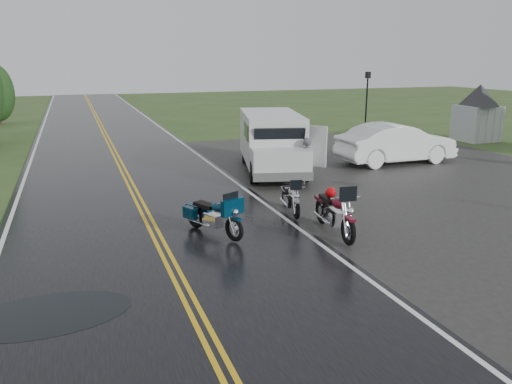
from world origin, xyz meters
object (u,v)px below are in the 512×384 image
at_px(van_white, 254,152).
at_px(sedan_white, 396,144).
at_px(person_at_van, 305,162).
at_px(lamp_post_far_right, 366,105).
at_px(motorcycle_teal, 234,220).
at_px(motorcycle_red, 349,219).
at_px(motorcycle_silver, 297,202).
at_px(visitor_center, 479,99).

height_order(van_white, sedan_white, van_white).
xyz_separation_m(person_at_van, lamp_post_far_right, (8.47, 9.35, 1.08)).
bearing_deg(motorcycle_teal, van_white, 40.59).
distance_m(motorcycle_red, van_white, 6.98).
distance_m(motorcycle_silver, van_white, 4.66).
height_order(person_at_van, lamp_post_far_right, lamp_post_far_right).
distance_m(van_white, person_at_van, 1.95).
height_order(van_white, lamp_post_far_right, lamp_post_far_right).
bearing_deg(visitor_center, motorcycle_silver, -147.95).
relative_size(motorcycle_red, lamp_post_far_right, 0.64).
height_order(motorcycle_silver, van_white, van_white).
height_order(van_white, person_at_van, van_white).
xyz_separation_m(motorcycle_silver, van_white, (0.36, 4.59, 0.66)).
bearing_deg(van_white, motorcycle_red, -75.77).
height_order(motorcycle_silver, person_at_van, person_at_van).
distance_m(motorcycle_silver, lamp_post_far_right, 17.06).
xyz_separation_m(motorcycle_red, lamp_post_far_right, (10.29, 15.64, 1.22)).
distance_m(motorcycle_teal, van_white, 6.32).
bearing_deg(lamp_post_far_right, motorcycle_teal, -131.82).
relative_size(motorcycle_red, motorcycle_teal, 1.14).
height_order(motorcycle_red, person_at_van, person_at_van).
distance_m(van_white, sedan_white, 7.46).
bearing_deg(person_at_van, motorcycle_teal, 4.45).
relative_size(motorcycle_silver, lamp_post_far_right, 0.49).
bearing_deg(van_white, motorcycle_silver, -80.04).
height_order(motorcycle_silver, sedan_white, sedan_white).
xyz_separation_m(motorcycle_silver, person_at_van, (2.15, 3.92, 0.30)).
bearing_deg(motorcycle_teal, person_at_van, 24.00).
bearing_deg(motorcycle_teal, visitor_center, 6.54).
relative_size(person_at_van, sedan_white, 0.32).
xyz_separation_m(van_white, sedan_white, (7.31, 1.44, -0.34)).
xyz_separation_m(van_white, person_at_van, (1.80, -0.67, -0.36)).
distance_m(visitor_center, sedan_white, 9.29).
bearing_deg(motorcycle_silver, person_at_van, 71.88).
height_order(motorcycle_red, motorcycle_teal, motorcycle_red).
distance_m(motorcycle_red, sedan_white, 11.15).
xyz_separation_m(visitor_center, van_white, (-15.58, -5.38, -1.17)).
xyz_separation_m(motorcycle_red, person_at_van, (1.82, 6.29, 0.13)).
relative_size(motorcycle_silver, van_white, 0.31).
bearing_deg(sedan_white, motorcycle_teal, 125.20).
bearing_deg(motorcycle_red, lamp_post_far_right, 63.24).
bearing_deg(van_white, visitor_center, 33.46).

